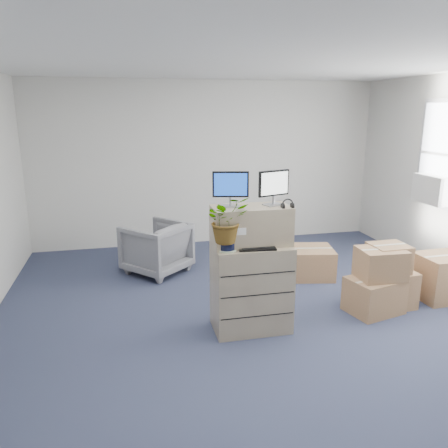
{
  "coord_description": "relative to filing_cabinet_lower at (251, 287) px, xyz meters",
  "views": [
    {
      "loc": [
        -1.42,
        -3.95,
        2.3
      ],
      "look_at": [
        -0.43,
        0.4,
        1.13
      ],
      "focal_mm": 35.0,
      "sensor_mm": 36.0,
      "label": 1
    }
  ],
  "objects": [
    {
      "name": "tissue_box",
      "position": [
        0.3,
        0.09,
        0.57
      ],
      "size": [
        0.26,
        0.19,
        0.09
      ],
      "primitive_type": "cube",
      "rotation": [
        0.0,
        0.0,
        -0.35
      ],
      "color": "#46A8EF",
      "rests_on": "external_drive"
    },
    {
      "name": "headphones",
      "position": [
        0.34,
        -0.1,
        0.91
      ],
      "size": [
        0.12,
        0.01,
        0.12
      ],
      "primitive_type": "torus",
      "rotation": [
        1.57,
        0.0,
        -0.0
      ],
      "color": "black",
      "rests_on": "filing_cabinet_upper"
    },
    {
      "name": "filing_cabinet_upper",
      "position": [
        0.0,
        0.04,
        0.67
      ],
      "size": [
        0.81,
        0.41,
        0.4
      ],
      "primitive_type": "cube",
      "rotation": [
        0.0,
        0.0,
        -0.0
      ],
      "color": "gray",
      "rests_on": "filing_cabinet_lower"
    },
    {
      "name": "external_drive",
      "position": [
        0.34,
        0.1,
        0.5
      ],
      "size": [
        0.19,
        0.15,
        0.06
      ],
      "primitive_type": "cube",
      "rotation": [
        0.0,
        0.0,
        -0.06
      ],
      "color": "black",
      "rests_on": "filing_cabinet_lower"
    },
    {
      "name": "office_chair",
      "position": [
        -0.86,
        1.93,
        -0.07
      ],
      "size": [
        1.08,
        1.07,
        0.81
      ],
      "primitive_type": "imported",
      "rotation": [
        0.0,
        0.0,
        3.89
      ],
      "color": "slate",
      "rests_on": "ground"
    },
    {
      "name": "monitor_left",
      "position": [
        -0.21,
        0.08,
        1.08
      ],
      "size": [
        0.36,
        0.18,
        0.36
      ],
      "rotation": [
        0.0,
        0.0,
        -0.22
      ],
      "color": "#99999E",
      "rests_on": "filing_cabinet_upper"
    },
    {
      "name": "potted_plant",
      "position": [
        -0.29,
        -0.11,
        0.73
      ],
      "size": [
        0.53,
        0.56,
        0.45
      ],
      "rotation": [
        0.0,
        0.0,
        -0.0
      ],
      "color": "#A3B894",
      "rests_on": "filing_cabinet_lower"
    },
    {
      "name": "cardboard_boxes",
      "position": [
        1.87,
        0.38,
        -0.17
      ],
      "size": [
        2.17,
        1.86,
        0.77
      ],
      "color": "olive",
      "rests_on": "ground"
    },
    {
      "name": "ground",
      "position": [
        0.17,
        -0.2,
        -0.47
      ],
      "size": [
        7.0,
        7.0,
        0.0
      ],
      "primitive_type": "plane",
      "color": "#242A42",
      "rests_on": "ground"
    },
    {
      "name": "mouse",
      "position": [
        0.36,
        -0.11,
        0.49
      ],
      "size": [
        0.1,
        0.07,
        0.03
      ],
      "primitive_type": "ellipsoid",
      "rotation": [
        0.0,
        0.0,
        0.09
      ],
      "color": "silver",
      "rests_on": "filing_cabinet_lower"
    },
    {
      "name": "monitor_right",
      "position": [
        0.24,
        0.05,
        1.08
      ],
      "size": [
        0.36,
        0.19,
        0.36
      ],
      "rotation": [
        0.0,
        0.0,
        0.32
      ],
      "color": "#99999E",
      "rests_on": "filing_cabinet_upper"
    },
    {
      "name": "keyboard",
      "position": [
        0.01,
        -0.14,
        0.48
      ],
      "size": [
        0.39,
        0.2,
        0.02
      ],
      "primitive_type": "cube",
      "rotation": [
        0.0,
        0.0,
        -0.1
      ],
      "color": "black",
      "rests_on": "filing_cabinet_lower"
    },
    {
      "name": "filing_cabinet_lower",
      "position": [
        0.0,
        0.0,
        0.0
      ],
      "size": [
        0.81,
        0.5,
        0.94
      ],
      "primitive_type": "cube",
      "rotation": [
        0.0,
        0.0,
        -0.0
      ],
      "color": "gray",
      "rests_on": "ground"
    },
    {
      "name": "ac_unit",
      "position": [
        3.04,
        1.2,
        0.73
      ],
      "size": [
        0.24,
        0.6,
        0.4
      ],
      "primitive_type": "cube",
      "color": "silver",
      "rests_on": "wall_right"
    },
    {
      "name": "water_bottle",
      "position": [
        0.04,
        0.03,
        0.58
      ],
      "size": [
        0.06,
        0.06,
        0.22
      ],
      "primitive_type": "cylinder",
      "color": "#93959B",
      "rests_on": "filing_cabinet_lower"
    },
    {
      "name": "phone_dock",
      "position": [
        -0.03,
        0.04,
        0.51
      ],
      "size": [
        0.05,
        0.04,
        0.11
      ],
      "rotation": [
        0.0,
        0.0,
        -0.0
      ],
      "color": "silver",
      "rests_on": "filing_cabinet_lower"
    },
    {
      "name": "wall_back",
      "position": [
        0.17,
        3.31,
        0.93
      ],
      "size": [
        6.0,
        0.02,
        2.8
      ],
      "primitive_type": "cube",
      "color": "beige",
      "rests_on": "ground"
    }
  ]
}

